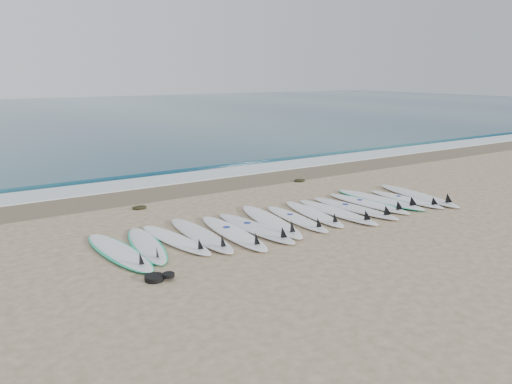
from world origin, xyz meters
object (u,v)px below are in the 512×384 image
surfboard_7 (297,219)px  leash_coil (158,277)px  surfboard_0 (119,252)px  surfboard_14 (419,196)px

surfboard_7 → leash_coil: surfboard_7 is taller
surfboard_0 → surfboard_7: bearing=-7.1°
surfboard_0 → surfboard_7: size_ratio=1.09×
surfboard_7 → surfboard_14: 4.03m
surfboard_0 → leash_coil: 1.49m
leash_coil → surfboard_0: bearing=95.6°
surfboard_7 → leash_coil: bearing=-156.4°
leash_coil → surfboard_14: bearing=9.4°
surfboard_7 → surfboard_14: surfboard_14 is taller
surfboard_14 → leash_coil: bearing=-164.1°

